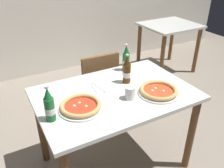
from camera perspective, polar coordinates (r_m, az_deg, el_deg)
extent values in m
plane|color=gray|center=(2.30, 0.63, -18.26)|extent=(8.00, 8.00, 0.00)
cube|color=silver|center=(1.82, 0.75, -2.45)|extent=(1.20, 0.80, 0.03)
cylinder|color=brown|center=(2.12, 18.53, -11.53)|extent=(0.06, 0.06, 0.72)
cylinder|color=brown|center=(2.16, -16.72, -10.28)|extent=(0.06, 0.06, 0.72)
cylinder|color=brown|center=(2.52, 7.64, -3.04)|extent=(0.06, 0.06, 0.72)
cube|color=brown|center=(2.55, -4.27, -0.52)|extent=(0.41, 0.41, 0.04)
cube|color=brown|center=(2.30, -2.70, 2.25)|extent=(0.38, 0.05, 0.40)
cylinder|color=brown|center=(2.86, -2.33, -2.16)|extent=(0.04, 0.04, 0.41)
cylinder|color=brown|center=(2.76, -8.75, -3.81)|extent=(0.04, 0.04, 0.41)
cylinder|color=brown|center=(2.60, 0.85, -5.64)|extent=(0.04, 0.04, 0.41)
cylinder|color=brown|center=(2.49, -6.14, -7.64)|extent=(0.04, 0.04, 0.41)
cube|color=silver|center=(3.76, 13.85, 13.62)|extent=(0.80, 0.70, 0.03)
cylinder|color=brown|center=(3.46, 12.00, 5.88)|extent=(0.06, 0.06, 0.72)
cylinder|color=brown|center=(3.91, 19.77, 7.54)|extent=(0.06, 0.06, 0.72)
cylinder|color=brown|center=(3.88, 6.54, 8.93)|extent=(0.06, 0.06, 0.72)
cylinder|color=brown|center=(4.29, 14.16, 10.23)|extent=(0.06, 0.06, 0.72)
cylinder|color=white|center=(1.84, 11.11, -2.07)|extent=(0.31, 0.31, 0.01)
cylinder|color=#CC4723|center=(1.83, 11.14, -1.77)|extent=(0.23, 0.23, 0.01)
torus|color=tan|center=(1.83, 11.18, -1.48)|extent=(0.29, 0.29, 0.03)
sphere|color=silver|center=(1.83, 9.70, -1.69)|extent=(0.02, 0.02, 0.02)
sphere|color=silver|center=(1.84, 12.30, -1.76)|extent=(0.02, 0.02, 0.02)
sphere|color=silver|center=(1.86, 10.44, -1.07)|extent=(0.02, 0.02, 0.02)
cylinder|color=white|center=(1.65, -7.50, -5.76)|extent=(0.31, 0.31, 0.01)
cylinder|color=#BC381E|center=(1.64, -7.53, -5.44)|extent=(0.22, 0.22, 0.01)
torus|color=tan|center=(1.63, -7.55, -5.13)|extent=(0.29, 0.29, 0.03)
sphere|color=silver|center=(1.65, -9.09, -5.32)|extent=(0.02, 0.02, 0.02)
sphere|color=silver|center=(1.63, -6.24, -5.46)|extent=(0.02, 0.02, 0.02)
sphere|color=silver|center=(1.68, -7.90, -4.59)|extent=(0.02, 0.02, 0.02)
cylinder|color=#512D0F|center=(1.93, 3.57, 2.55)|extent=(0.06, 0.06, 0.16)
cone|color=#512D0F|center=(1.88, 3.68, 5.76)|extent=(0.05, 0.05, 0.07)
cylinder|color=#B7B7BC|center=(1.86, 3.73, 6.99)|extent=(0.03, 0.03, 0.01)
cylinder|color=white|center=(1.93, 3.57, 2.34)|extent=(0.07, 0.07, 0.04)
cylinder|color=#196B2D|center=(2.14, 3.40, 5.34)|extent=(0.06, 0.06, 0.16)
cone|color=#196B2D|center=(2.09, 3.49, 8.29)|extent=(0.05, 0.05, 0.07)
cylinder|color=#B7B7BC|center=(2.08, 3.53, 9.41)|extent=(0.03, 0.03, 0.01)
cylinder|color=white|center=(2.14, 3.39, 5.15)|extent=(0.07, 0.07, 0.04)
cylinder|color=#196B2D|center=(1.54, -14.76, -5.93)|extent=(0.06, 0.06, 0.16)
cone|color=#196B2D|center=(1.48, -15.33, -2.20)|extent=(0.05, 0.05, 0.07)
cylinder|color=#B7B7BC|center=(1.46, -15.55, -0.74)|extent=(0.03, 0.03, 0.01)
cylinder|color=white|center=(1.55, -14.72, -6.17)|extent=(0.07, 0.07, 0.04)
cube|color=white|center=(1.87, -3.83, -1.00)|extent=(0.18, 0.18, 0.00)
cube|color=silver|center=(1.88, -3.28, -0.74)|extent=(0.04, 0.19, 0.00)
cube|color=silver|center=(1.86, -4.39, -1.03)|extent=(0.03, 0.17, 0.00)
cylinder|color=white|center=(1.73, 4.35, -2.14)|extent=(0.07, 0.07, 0.09)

